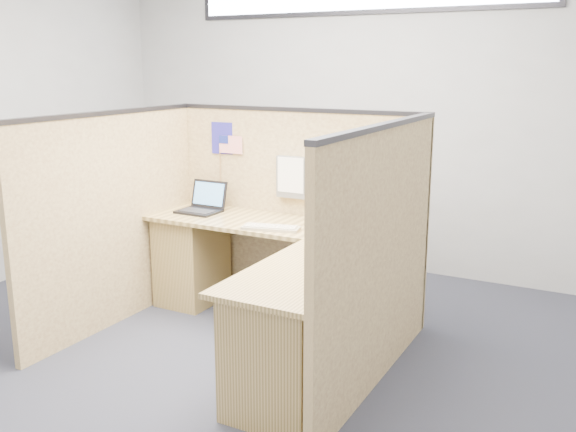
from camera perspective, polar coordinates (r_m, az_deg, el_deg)
The scene contains 13 objects.
floor at distance 4.31m, azimuth -5.61°, elevation -12.01°, with size 5.00×5.00×0.00m, color #21222F.
wall_back at distance 5.91m, azimuth 6.38°, elevation 9.01°, with size 5.00×5.00×0.00m, color #999B9D.
cubicle_partitions at distance 4.39m, azimuth -2.76°, elevation -0.81°, with size 2.06×1.83×1.53m.
l_desk at distance 4.29m, azimuth -1.55°, elevation -6.37°, with size 1.95×1.75×0.73m.
laptop at distance 5.00m, azimuth -7.56°, elevation 1.06°, with size 0.31×0.30×0.23m.
keyboard at distance 4.41m, azimuth -1.54°, elevation -1.05°, with size 0.42×0.22×0.03m.
mouse at distance 4.18m, azimuth 4.12°, elevation -1.75°, with size 0.11×0.07×0.04m, color silver.
hand_forearm at distance 4.06m, azimuth 3.47°, elevation -2.01°, with size 0.11×0.38×0.08m.
blue_poster at distance 5.08m, azimuth -5.87°, elevation 6.90°, with size 0.19×0.00×0.25m, color navy.
american_flag at distance 5.05m, azimuth -5.36°, elevation 6.20°, with size 0.21×0.01×0.37m.
file_holder at distance 4.77m, azimuth 0.35°, elevation 3.49°, with size 0.24×0.05×0.31m.
paper_left at distance 4.62m, azimuth 4.73°, elevation 4.55°, with size 0.20×0.00×0.25m, color white.
paper_right at distance 4.68m, azimuth 3.28°, elevation 3.90°, with size 0.21×0.00×0.26m, color white.
Camera 1 is at (2.19, -3.22, 1.84)m, focal length 40.00 mm.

